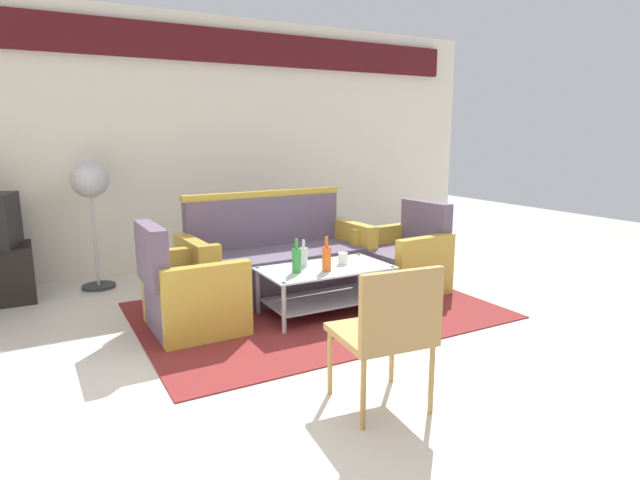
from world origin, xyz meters
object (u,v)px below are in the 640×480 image
at_px(coffee_table, 325,283).
at_px(cup, 343,258).
at_px(bottle_clear, 304,256).
at_px(bottle_orange, 327,258).
at_px(armchair_left, 190,294).
at_px(pedestal_fan, 90,187).
at_px(armchair_right, 404,261).
at_px(couch, 277,261).
at_px(wicker_chair, 388,327).
at_px(bottle_green, 297,260).

xyz_separation_m(coffee_table, cup, (0.19, 0.02, 0.19)).
relative_size(coffee_table, cup, 11.00).
height_order(bottle_clear, bottle_orange, bottle_orange).
bearing_deg(armchair_left, bottle_orange, 73.19).
bearing_deg(pedestal_fan, bottle_clear, -48.63).
bearing_deg(coffee_table, bottle_orange, -114.19).
relative_size(armchair_left, coffee_table, 0.77).
xyz_separation_m(armchair_left, armchair_right, (2.14, 0.05, 0.00)).
bearing_deg(coffee_table, bottle_clear, 140.84).
relative_size(armchair_right, pedestal_fan, 0.67).
xyz_separation_m(coffee_table, bottle_orange, (-0.05, -0.11, 0.25)).
xyz_separation_m(armchair_left, bottle_clear, (0.96, -0.08, 0.21)).
bearing_deg(armchair_left, couch, 117.91).
height_order(coffee_table, cup, cup).
xyz_separation_m(couch, wicker_chair, (-0.39, -2.31, 0.18)).
height_order(armchair_left, wicker_chair, armchair_left).
bearing_deg(couch, bottle_orange, 91.85).
xyz_separation_m(couch, cup, (0.30, -0.71, 0.14)).
xyz_separation_m(couch, bottle_clear, (-0.03, -0.62, 0.18)).
distance_m(bottle_green, bottle_clear, 0.21).
bearing_deg(bottle_orange, wicker_chair, -107.10).
relative_size(pedestal_fan, wicker_chair, 1.51).
bearing_deg(bottle_clear, cup, -15.90).
bearing_deg(couch, bottle_green, 74.90).
distance_m(bottle_green, pedestal_fan, 2.30).
bearing_deg(bottle_orange, couch, 94.02).
bearing_deg(armchair_right, armchair_left, 87.40).
height_order(couch, bottle_orange, couch).
xyz_separation_m(armchair_right, bottle_clear, (-1.17, -0.13, 0.21)).
relative_size(armchair_right, bottle_clear, 3.69).
distance_m(armchair_left, cup, 1.32).
distance_m(couch, pedestal_fan, 1.95).
relative_size(coffee_table, pedestal_fan, 0.87).
distance_m(couch, armchair_right, 1.24).
bearing_deg(couch, coffee_table, 96.29).
bearing_deg(cup, pedestal_fan, 135.63).
height_order(bottle_orange, pedestal_fan, pedestal_fan).
relative_size(coffee_table, wicker_chair, 1.31).
distance_m(couch, coffee_table, 0.75).
relative_size(couch, bottle_green, 6.54).
height_order(bottle_green, bottle_clear, bottle_green).
relative_size(cup, pedestal_fan, 0.08).
distance_m(coffee_table, bottle_clear, 0.29).
relative_size(couch, wicker_chair, 2.17).
distance_m(bottle_orange, pedestal_fan, 2.50).
distance_m(cup, wicker_chair, 1.74).
bearing_deg(cup, armchair_right, 14.83).
height_order(bottle_green, cup, bottle_green).
height_order(coffee_table, bottle_orange, bottle_orange).
xyz_separation_m(coffee_table, pedestal_fan, (-1.61, 1.78, 0.74)).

